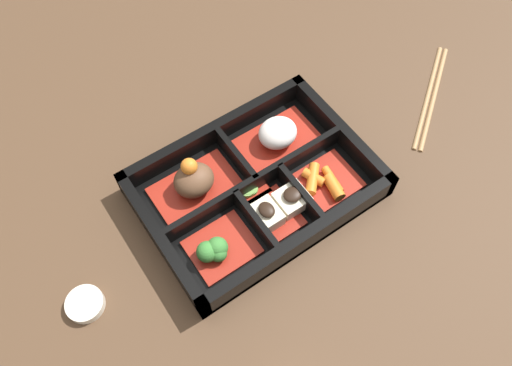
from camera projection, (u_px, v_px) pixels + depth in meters
The scene contains 11 objects.
ground_plane at pixel (256, 192), 0.68m from camera, with size 3.00×3.00×0.00m, color #4C3523.
bento_base at pixel (256, 190), 0.68m from camera, with size 0.30×0.21×0.01m.
bento_rim at pixel (257, 186), 0.66m from camera, with size 0.30×0.21×0.04m.
bowl_stew at pixel (194, 182), 0.65m from camera, with size 0.11×0.07×0.06m.
bowl_rice at pixel (278, 135), 0.69m from camera, with size 0.11×0.07×0.04m.
bowl_greens at pixel (217, 249), 0.61m from camera, with size 0.08×0.07×0.03m.
bowl_tofu at pixel (279, 208), 0.64m from camera, with size 0.08×0.07×0.03m.
bowl_carrots at pixel (325, 181), 0.67m from camera, with size 0.08×0.07×0.02m.
bowl_pickles at pixel (251, 190), 0.66m from camera, with size 0.04×0.03×0.01m.
chopsticks at pixel (431, 95), 0.76m from camera, with size 0.18×0.13×0.01m.
sauce_dish at pixel (85, 304), 0.60m from camera, with size 0.05×0.05×0.01m.
Camera 1 is at (-0.19, -0.27, 0.60)m, focal length 35.00 mm.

